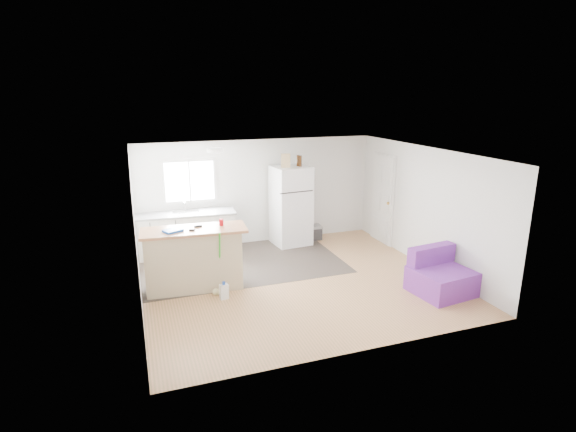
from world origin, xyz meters
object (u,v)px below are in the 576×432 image
object	(u,v)px
refrigerator	(291,206)
blue_tray	(173,231)
bottle_left	(300,161)
cleaner_jug	(224,291)
mop	(217,281)
kitchen_cabinets	(187,233)
purple_seat	(440,277)
cardboard_box	(286,161)
bottle_right	(298,161)
peninsula	(194,259)
red_cup	(221,222)
cooler	(312,232)

from	to	relation	value
refrigerator	blue_tray	distance (m)	3.35
refrigerator	bottle_left	distance (m)	1.05
cleaner_jug	mop	world-z (taller)	mop
kitchen_cabinets	purple_seat	xyz separation A→B (m)	(3.94, -3.45, -0.19)
cardboard_box	refrigerator	bearing A→B (deg)	22.83
bottle_right	peninsula	bearing A→B (deg)	-146.01
bottle_right	refrigerator	bearing A→B (deg)	-179.61
mop	cardboard_box	xyz separation A→B (m)	(1.99, 2.09, 1.73)
purple_seat	bottle_left	distance (m)	3.95
red_cup	cardboard_box	xyz separation A→B (m)	(1.80, 1.68, 0.78)
kitchen_cabinets	purple_seat	distance (m)	5.24
kitchen_cabinets	cleaner_jug	world-z (taller)	kitchen_cabinets
cooler	mop	distance (m)	3.52
cooler	cleaner_jug	bearing A→B (deg)	-134.42
cooler	bottle_left	xyz separation A→B (m)	(-0.38, -0.17, 1.76)
kitchen_cabinets	refrigerator	bearing A→B (deg)	2.55
peninsula	purple_seat	size ratio (longest dim) A/B	1.80
blue_tray	kitchen_cabinets	bearing A→B (deg)	76.90
cardboard_box	bottle_left	distance (m)	0.34
purple_seat	cleaner_jug	world-z (taller)	purple_seat
mop	cardboard_box	world-z (taller)	cardboard_box
mop	blue_tray	bearing A→B (deg)	156.61
cooler	red_cup	bearing A→B (deg)	-141.58
cooler	blue_tray	size ratio (longest dim) A/B	1.54
mop	bottle_left	world-z (taller)	bottle_left
purple_seat	bottle_left	xyz separation A→B (m)	(-1.38, 3.31, 1.65)
peninsula	bottle_left	world-z (taller)	bottle_left
kitchen_cabinets	cooler	bearing A→B (deg)	4.77
peninsula	bottle_left	bearing A→B (deg)	36.94
mop	blue_tray	distance (m)	1.17
red_cup	refrigerator	bearing A→B (deg)	41.73
cardboard_box	bottle_left	size ratio (longest dim) A/B	1.20
kitchen_cabinets	cooler	xyz separation A→B (m)	(2.94, 0.03, -0.30)
red_cup	blue_tray	world-z (taller)	red_cup
bottle_right	red_cup	bearing A→B (deg)	-140.65
kitchen_cabinets	refrigerator	size ratio (longest dim) A/B	1.18
red_cup	cardboard_box	distance (m)	2.58
red_cup	bottle_right	size ratio (longest dim) A/B	0.48
cooler	red_cup	xyz separation A→B (m)	(-2.52, -1.83, 1.00)
peninsula	blue_tray	bearing A→B (deg)	-168.48
cooler	cleaner_jug	xyz separation A→B (m)	(-2.64, -2.48, -0.04)
peninsula	cardboard_box	size ratio (longest dim) A/B	6.22
kitchen_cabinets	red_cup	world-z (taller)	red_cup
purple_seat	cleaner_jug	bearing A→B (deg)	157.97
kitchen_cabinets	mop	bearing A→B (deg)	-79.98
bottle_right	cardboard_box	bearing A→B (deg)	-168.92
blue_tray	cardboard_box	xyz separation A→B (m)	(2.66, 1.76, 0.83)
cooler	bottle_left	world-z (taller)	bottle_left
mop	bottle_right	size ratio (longest dim) A/B	4.55
bottle_right	bottle_left	bearing A→B (deg)	-73.10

